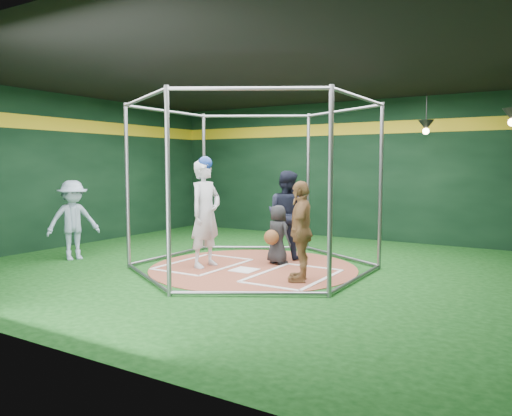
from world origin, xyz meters
The scene contains 12 objects.
room_shell centered at (0.00, 0.01, 1.75)m, with size 10.10×9.10×3.53m.
clay_disc centered at (0.00, 0.00, 0.01)m, with size 3.80×3.80×0.01m, color #984D37.
home_plate centered at (0.00, -0.30, 0.02)m, with size 0.43×0.43×0.01m, color white.
batter_box_left centered at (-0.95, -0.25, 0.02)m, with size 1.17×1.77×0.01m.
batter_box_right centered at (0.95, -0.25, 0.02)m, with size 1.17×1.77×0.01m.
batting_cage centered at (0.00, 0.00, 1.50)m, with size 4.05×4.67×3.00m.
pendant_lamp_near centered at (2.20, 3.60, 2.74)m, with size 0.34×0.34×0.90m.
batter_figure centered at (-0.79, -0.39, 1.02)m, with size 0.53×0.75×2.04m.
visitor_leopard centered at (1.21, -0.49, 0.82)m, with size 0.95×0.40×1.63m, color #B2834C.
catcher_figure centered at (0.22, 0.52, 0.57)m, with size 0.62×0.64×1.12m.
umpire centered at (0.07, 1.16, 0.89)m, with size 0.86×0.67×1.76m, color black.
bystander_blue centered at (-3.50, -1.16, 0.79)m, with size 1.02×0.59×1.58m, color #8EA5BC.
Camera 1 is at (4.75, -7.68, 1.90)m, focal length 35.00 mm.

